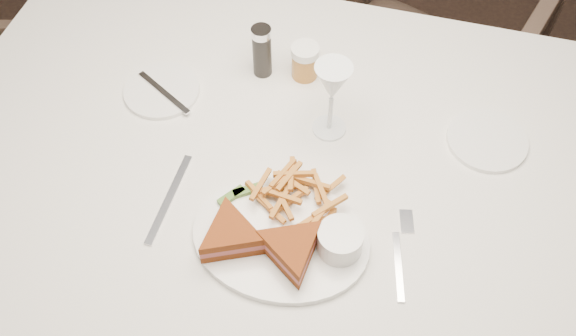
# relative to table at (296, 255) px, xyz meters

# --- Properties ---
(ground) EXTENTS (5.00, 5.00, 0.00)m
(ground) POSITION_rel_table_xyz_m (0.33, 0.13, -0.38)
(ground) COLOR black
(ground) RESTS_ON ground
(table) EXTENTS (1.60, 1.16, 0.75)m
(table) POSITION_rel_table_xyz_m (0.00, 0.00, 0.00)
(table) COLOR silver
(table) RESTS_ON ground
(chair_far) EXTENTS (0.78, 0.75, 0.70)m
(chair_far) POSITION_rel_table_xyz_m (0.07, 0.81, -0.03)
(chair_far) COLOR #47352B
(chair_far) RESTS_ON ground
(table_setting) EXTENTS (0.83, 0.58, 0.18)m
(table_setting) POSITION_rel_table_xyz_m (0.02, -0.07, 0.41)
(table_setting) COLOR white
(table_setting) RESTS_ON table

